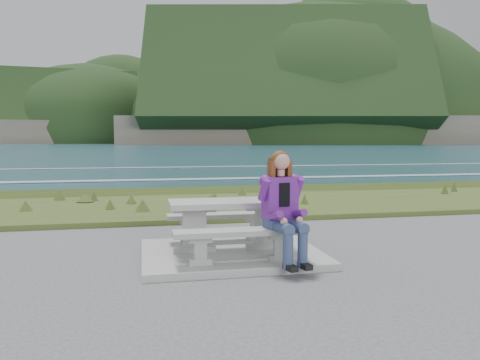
# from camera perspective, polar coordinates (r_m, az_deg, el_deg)

# --- Properties ---
(concrete_slab) EXTENTS (2.60, 2.10, 0.10)m
(concrete_slab) POSITION_cam_1_polar(r_m,az_deg,el_deg) (7.03, -1.11, -8.97)
(concrete_slab) COLOR #969691
(concrete_slab) RESTS_ON ground
(picnic_table) EXTENTS (1.80, 0.75, 0.75)m
(picnic_table) POSITION_cam_1_polar(r_m,az_deg,el_deg) (6.91, -1.12, -3.86)
(picnic_table) COLOR #969691
(picnic_table) RESTS_ON concrete_slab
(bench_landward) EXTENTS (1.80, 0.35, 0.45)m
(bench_landward) POSITION_cam_1_polar(r_m,az_deg,el_deg) (6.27, 0.08, -6.94)
(bench_landward) COLOR #969691
(bench_landward) RESTS_ON concrete_slab
(bench_seaward) EXTENTS (1.80, 0.35, 0.45)m
(bench_seaward) POSITION_cam_1_polar(r_m,az_deg,el_deg) (7.63, -2.09, -4.80)
(bench_seaward) COLOR #969691
(bench_seaward) RESTS_ON concrete_slab
(grass_verge) EXTENTS (160.00, 4.50, 0.22)m
(grass_verge) POSITION_cam_1_polar(r_m,az_deg,el_deg) (11.90, -5.59, -3.46)
(grass_verge) COLOR #2D4D1C
(grass_verge) RESTS_ON ground
(shore_drop) EXTENTS (160.00, 0.80, 2.20)m
(shore_drop) POSITION_cam_1_polar(r_m,az_deg,el_deg) (14.77, -6.81, -1.83)
(shore_drop) COLOR #605748
(shore_drop) RESTS_ON ground
(ocean) EXTENTS (1600.00, 1600.00, 0.09)m
(ocean) POSITION_cam_1_polar(r_m,az_deg,el_deg) (32.01, -9.47, -1.32)
(ocean) COLOR #1F4859
(ocean) RESTS_ON ground
(headland_range) EXTENTS (729.83, 363.95, 182.67)m
(headland_range) POSITION_cam_1_polar(r_m,az_deg,el_deg) (448.27, 13.59, 5.90)
(headland_range) COLOR #605748
(headland_range) RESTS_ON ground
(seated_woman) EXTENTS (0.55, 0.82, 1.50)m
(seated_woman) POSITION_cam_1_polar(r_m,az_deg,el_deg) (6.25, 5.55, -5.14)
(seated_woman) COLOR navy
(seated_woman) RESTS_ON concrete_slab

